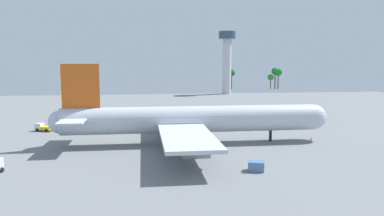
% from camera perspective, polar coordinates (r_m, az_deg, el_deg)
% --- Properties ---
extents(ground_plane, '(261.39, 261.39, 0.00)m').
position_cam_1_polar(ground_plane, '(91.86, 0.00, -5.22)').
color(ground_plane, slate).
extents(cargo_airplane, '(65.35, 57.94, 18.70)m').
position_cam_1_polar(cargo_airplane, '(90.77, -0.21, -1.74)').
color(cargo_airplane, silver).
rests_on(cargo_airplane, ground_plane).
extents(maintenance_van, '(5.14, 3.77, 2.15)m').
position_cam_1_polar(maintenance_van, '(114.68, -21.01, -2.66)').
color(maintenance_van, silver).
rests_on(maintenance_van, ground_plane).
extents(pushback_tractor, '(4.18, 4.41, 2.28)m').
position_cam_1_polar(pushback_tractor, '(119.20, -11.80, -1.93)').
color(pushback_tractor, '#B21E19').
rests_on(pushback_tractor, ground_plane).
extents(cargo_loader, '(3.29, 5.14, 2.11)m').
position_cam_1_polar(cargo_loader, '(113.06, 5.93, -2.34)').
color(cargo_loader, '#232328').
rests_on(cargo_loader, ground_plane).
extents(cargo_container_fore, '(3.32, 2.89, 1.75)m').
position_cam_1_polar(cargo_container_fore, '(70.52, 9.38, -8.42)').
color(cargo_container_fore, '#4C729E').
rests_on(cargo_container_fore, ground_plane).
extents(safety_cone_nose, '(0.51, 0.51, 0.72)m').
position_cam_1_polar(safety_cone_nose, '(99.69, 17.07, -4.34)').
color(safety_cone_nose, orange).
rests_on(safety_cone_nose, ground_plane).
extents(control_tower, '(9.46, 9.46, 35.19)m').
position_cam_1_polar(control_tower, '(222.00, 5.15, 7.56)').
color(control_tower, silver).
rests_on(control_tower, ground_plane).
extents(tree_line_backdrop, '(136.55, 5.95, 15.21)m').
position_cam_1_polar(tree_line_backdrop, '(249.21, 0.54, 5.20)').
color(tree_line_backdrop, '#51381E').
rests_on(tree_line_backdrop, ground_plane).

